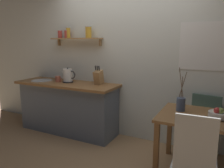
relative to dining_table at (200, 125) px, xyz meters
The scene contains 12 objects.
ground_plane 1.35m from the dining_table, behind, with size 14.00×14.00×0.00m, color #A87F56.
back_wall 1.41m from the dining_table, 145.13° to the left, with size 6.80×0.11×2.70m.
kitchen_counter 2.23m from the dining_table, behind, with size 1.83×0.63×0.89m.
wall_shelf 2.42m from the dining_table, 165.79° to the left, with size 0.97×0.20×0.32m.
dining_table is the anchor object (origin of this frame).
dining_chair_near 0.63m from the dining_table, 89.09° to the right, with size 0.42×0.45×0.97m.
dining_chair_far 0.48m from the dining_table, 90.18° to the left, with size 0.50×0.50×0.86m.
fruit_bowl 0.25m from the dining_table, ahead, with size 0.23×0.23×0.13m.
twig_vase 0.33m from the dining_table, 161.45° to the left, with size 0.11×0.11×0.54m.
electric_kettle 2.25m from the dining_table, behind, with size 0.27×0.18×0.26m.
knife_block 1.73m from the dining_table, 164.45° to the left, with size 0.11×0.19×0.31m.
coffee_mug_by_sink 2.43m from the dining_table, behind, with size 0.13×0.09×0.10m.
Camera 1 is at (1.36, -2.67, 1.58)m, focal length 35.29 mm.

